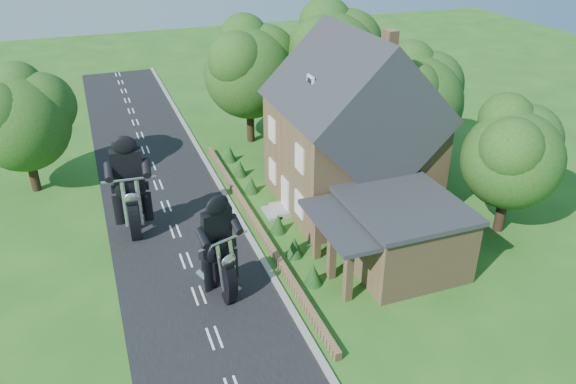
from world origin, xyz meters
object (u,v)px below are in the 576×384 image
object	(u,v)px
house	(351,133)
annex	(399,232)
motorcycle_follow	(135,219)
motorcycle_lead	(220,281)
garden_wall	(255,223)

from	to	relation	value
house	annex	size ratio (longest dim) A/B	1.45
annex	motorcycle_follow	size ratio (longest dim) A/B	3.80
house	motorcycle_lead	size ratio (longest dim) A/B	6.02
house	motorcycle_lead	world-z (taller)	house
garden_wall	motorcycle_lead	world-z (taller)	motorcycle_lead
garden_wall	motorcycle_lead	distance (m)	6.31
garden_wall	annex	world-z (taller)	annex
garden_wall	house	world-z (taller)	house
annex	motorcycle_lead	world-z (taller)	annex
garden_wall	annex	size ratio (longest dim) A/B	3.12
garden_wall	motorcycle_follow	xyz separation A→B (m)	(-6.29, 1.60, 0.66)
garden_wall	house	size ratio (longest dim) A/B	2.15
house	motorcycle_follow	world-z (taller)	house
garden_wall	motorcycle_lead	xyz separation A→B (m)	(-3.33, -5.33, 0.59)
annex	house	bearing A→B (deg)	84.76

